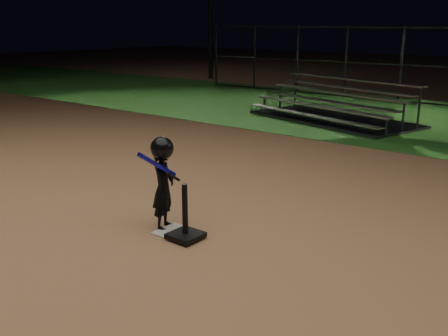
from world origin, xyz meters
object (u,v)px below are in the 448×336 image
Objects in this scene: child_batter at (163,181)px; bleacher_left at (333,112)px; home_plate at (175,232)px; batting_tee at (185,228)px.

bleacher_left is (-1.89, 8.42, -0.42)m from child_batter.
batting_tee reaches higher than home_plate.
bleacher_left is at bearing 104.09° from home_plate.
home_plate is 0.28m from batting_tee.
child_batter is 8.64m from bleacher_left.
bleacher_left reaches higher than batting_tee.
batting_tee is 8.85m from bleacher_left.
batting_tee is at bearing -126.80° from child_batter.
batting_tee is 0.70m from child_batter.
child_batter reaches higher than home_plate.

